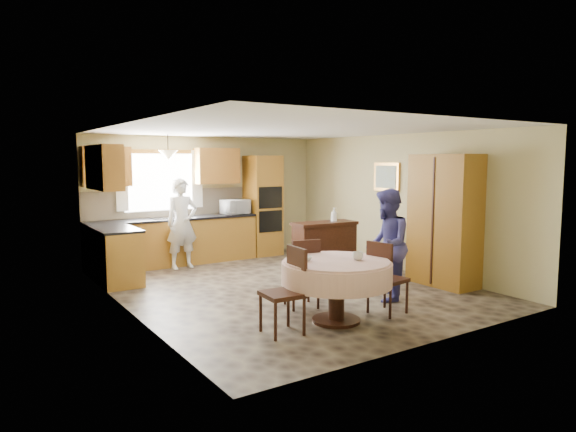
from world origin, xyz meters
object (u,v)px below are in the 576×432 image
Objects in this scene: person_sink at (182,224)px; person_dining at (387,245)px; sideboard at (324,248)px; chair_left at (288,286)px; cupboard at (444,220)px; chair_back at (303,270)px; oven_tower at (263,205)px; dining_table at (337,274)px; chair_right at (384,274)px.

person_sink is 4.06m from person_dining.
chair_left is at bearing -130.10° from sideboard.
cupboard is 4.70m from person_sink.
chair_left is at bearing 58.95° from chair_back.
person_sink is at bearing -168.90° from oven_tower.
dining_table is 4.15m from person_sink.
cupboard is 1.45m from person_dining.
dining_table is 0.81× the size of person_sink.
chair_left is 1.05× the size of chair_back.
chair_right is at bearing -161.25° from cupboard.
person_sink is at bearing -109.66° from person_dining.
chair_left is 1.04× the size of chair_right.
chair_back is at bearing 32.63° from chair_right.
chair_left reaches higher than dining_table.
chair_left is (-3.39, -0.57, -0.50)m from cupboard.
person_sink reaches higher than dining_table.
sideboard is 0.86× the size of dining_table.
oven_tower is 5.10m from chair_left.
oven_tower is 1.00× the size of cupboard.
chair_left is (-2.43, -2.49, 0.14)m from sideboard.
sideboard is 2.24m from cupboard.
oven_tower is 2.17× the size of chair_right.
sideboard is at bearing -120.00° from chair_back.
sideboard is 3.02m from dining_table.
oven_tower is at bearing 97.32° from sideboard.
cupboard is at bearing -80.13° from chair_right.
dining_table is at bearing -168.11° from cupboard.
sideboard is at bearing -29.75° from chair_right.
oven_tower is 2.12m from sideboard.
person_sink is at bearing 5.90° from chair_right.
oven_tower reaches higher than chair_left.
dining_table is at bearing -25.39° from person_dining.
chair_back is at bearing -87.67° from person_sink.
person_dining is (1.25, -0.31, 0.28)m from chair_back.
oven_tower is at bearing -19.62° from chair_right.
chair_right reaches higher than dining_table.
person_sink reaches higher than chair_back.
cupboard reaches higher than chair_right.
cupboard is 2.18× the size of chair_right.
chair_right reaches higher than sideboard.
person_dining is (-0.46, -2.08, 0.39)m from sideboard.
chair_right is (0.72, -0.82, 0.01)m from chair_back.
oven_tower is 1.54× the size of dining_table.
chair_back is (-1.60, -3.79, -0.53)m from oven_tower.
oven_tower reaches higher than sideboard.
sideboard is 0.70× the size of person_sink.
oven_tower is at bearing 156.75° from chair_left.
chair_left is 1.02m from chair_back.
cupboard is 1.25× the size of person_sink.
chair_back reaches higher than sideboard.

